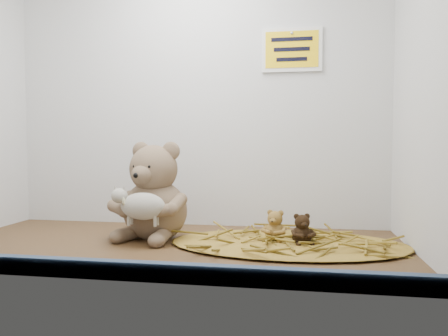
% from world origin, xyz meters
% --- Properties ---
extents(alcove_shell, '(1.20, 0.60, 0.90)m').
position_xyz_m(alcove_shell, '(0.00, 0.09, 0.45)').
color(alcove_shell, '#422C17').
rests_on(alcove_shell, ground).
extents(front_rail, '(1.19, 0.02, 0.04)m').
position_xyz_m(front_rail, '(0.00, -0.29, 0.02)').
color(front_rail, '#334763').
rests_on(front_rail, shelf_floor).
extents(straw_bed, '(0.61, 0.36, 0.01)m').
position_xyz_m(straw_bed, '(0.30, 0.05, 0.01)').
color(straw_bed, brown).
rests_on(straw_bed, shelf_floor).
extents(main_teddy, '(0.26, 0.27, 0.27)m').
position_xyz_m(main_teddy, '(-0.07, 0.08, 0.13)').
color(main_teddy, '#856D52').
rests_on(main_teddy, shelf_floor).
extents(toy_lamb, '(0.15, 0.09, 0.10)m').
position_xyz_m(toy_lamb, '(-0.07, -0.02, 0.10)').
color(toy_lamb, '#B0AC9E').
rests_on(toy_lamb, main_teddy).
extents(mini_teddy_tan, '(0.08, 0.08, 0.08)m').
position_xyz_m(mini_teddy_tan, '(0.26, 0.06, 0.05)').
color(mini_teddy_tan, olive).
rests_on(mini_teddy_tan, straw_bed).
extents(mini_teddy_brown, '(0.08, 0.08, 0.08)m').
position_xyz_m(mini_teddy_brown, '(0.33, 0.04, 0.05)').
color(mini_teddy_brown, black).
rests_on(mini_teddy_brown, straw_bed).
extents(wall_sign, '(0.16, 0.01, 0.11)m').
position_xyz_m(wall_sign, '(0.30, 0.29, 0.55)').
color(wall_sign, '#E1B40B').
rests_on(wall_sign, back_wall).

